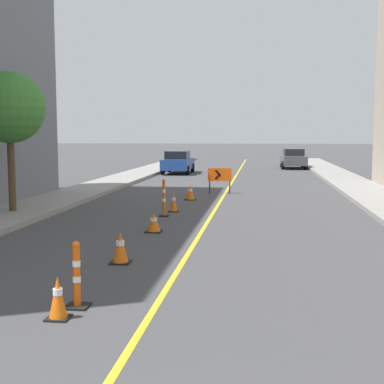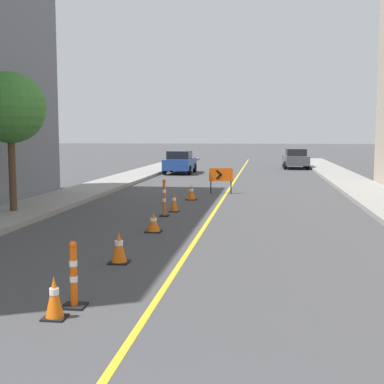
{
  "view_description": "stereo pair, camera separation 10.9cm",
  "coord_description": "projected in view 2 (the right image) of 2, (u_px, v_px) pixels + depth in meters",
  "views": [
    {
      "loc": [
        1.66,
        -1.48,
        2.78
      ],
      "look_at": [
        -0.44,
        14.68,
        1.0
      ],
      "focal_mm": 50.0,
      "sensor_mm": 36.0,
      "label": 1
    },
    {
      "loc": [
        1.77,
        -1.47,
        2.78
      ],
      "look_at": [
        -0.44,
        14.68,
        1.0
      ],
      "focal_mm": 50.0,
      "sensor_mm": 36.0,
      "label": 2
    }
  ],
  "objects": [
    {
      "name": "parked_car_curb_mid",
      "position": [
        295.0,
        159.0,
        42.79
      ],
      "size": [
        2.01,
        4.38,
        1.59
      ],
      "rotation": [
        0.0,
        0.0,
        0.05
      ],
      "color": "#474C51",
      "rests_on": "ground_plane"
    },
    {
      "name": "parked_car_curb_near",
      "position": [
        180.0,
        162.0,
        37.45
      ],
      "size": [
        1.93,
        4.31,
        1.59
      ],
      "rotation": [
        0.0,
        0.0,
        0.0
      ],
      "color": "navy",
      "rests_on": "ground_plane"
    },
    {
      "name": "lane_stripe",
      "position": [
        233.0,
        183.0,
        29.94
      ],
      "size": [
        0.12,
        56.76,
        0.01
      ],
      "color": "gold",
      "rests_on": "ground_plane"
    },
    {
      "name": "sidewalk_right",
      "position": [
        353.0,
        183.0,
        29.04
      ],
      "size": [
        2.42,
        56.76,
        0.18
      ],
      "color": "gray",
      "rests_on": "ground_plane"
    },
    {
      "name": "traffic_cone_second",
      "position": [
        54.0,
        298.0,
        8.04
      ],
      "size": [
        0.35,
        0.35,
        0.66
      ],
      "color": "black",
      "rests_on": "ground_plane"
    },
    {
      "name": "street_tree_left_near",
      "position": [
        10.0,
        108.0,
        17.8
      ],
      "size": [
        2.38,
        2.38,
        4.66
      ],
      "color": "#4C3823",
      "rests_on": "sidewalk_left"
    },
    {
      "name": "traffic_cone_fourth",
      "position": [
        153.0,
        222.0,
        15.16
      ],
      "size": [
        0.46,
        0.46,
        0.56
      ],
      "color": "black",
      "rests_on": "ground_plane"
    },
    {
      "name": "delineator_post_rear",
      "position": [
        164.0,
        200.0,
        18.02
      ],
      "size": [
        0.31,
        0.31,
        1.26
      ],
      "color": "black",
      "rests_on": "ground_plane"
    },
    {
      "name": "delineator_post_front",
      "position": [
        74.0,
        279.0,
        8.56
      ],
      "size": [
        0.37,
        0.37,
        1.09
      ],
      "color": "black",
      "rests_on": "ground_plane"
    },
    {
      "name": "arrow_barricade_primary",
      "position": [
        221.0,
        176.0,
        24.85
      ],
      "size": [
        1.11,
        0.16,
        1.19
      ],
      "rotation": [
        0.0,
        0.0,
        0.09
      ],
      "color": "#EF560C",
      "rests_on": "ground_plane"
    },
    {
      "name": "traffic_cone_fifth",
      "position": [
        174.0,
        202.0,
        19.1
      ],
      "size": [
        0.34,
        0.34,
        0.71
      ],
      "color": "black",
      "rests_on": "ground_plane"
    },
    {
      "name": "traffic_cone_third",
      "position": [
        119.0,
        247.0,
        11.51
      ],
      "size": [
        0.43,
        0.43,
        0.69
      ],
      "color": "black",
      "rests_on": "ground_plane"
    },
    {
      "name": "traffic_cone_farthest",
      "position": [
        191.0,
        192.0,
        22.57
      ],
      "size": [
        0.46,
        0.46,
        0.64
      ],
      "color": "black",
      "rests_on": "ground_plane"
    },
    {
      "name": "sidewalk_left",
      "position": [
        119.0,
        181.0,
        30.81
      ],
      "size": [
        2.42,
        56.76,
        0.18
      ],
      "color": "gray",
      "rests_on": "ground_plane"
    }
  ]
}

